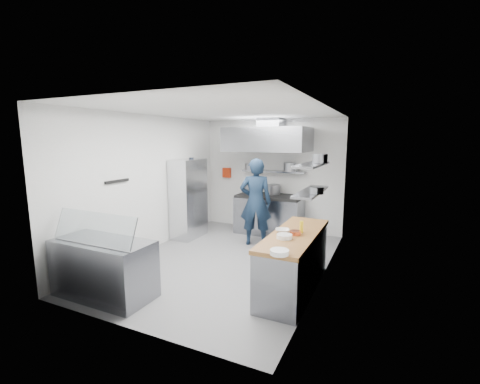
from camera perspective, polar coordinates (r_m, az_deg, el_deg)
The scene contains 35 objects.
floor at distance 6.30m, azimuth -2.36°, elevation -12.10°, with size 5.00×5.00×0.00m, color slate.
ceiling at distance 5.89m, azimuth -2.54°, elevation 14.17°, with size 5.00×5.00×0.00m, color silver.
wall_back at distance 8.22m, azimuth 5.61°, elevation 2.97°, with size 3.60×0.02×2.80m, color white.
wall_front at distance 3.93m, azimuth -19.50°, elevation -4.44°, with size 3.60×0.02×2.80m, color white.
wall_left at distance 6.95m, azimuth -15.75°, elevation 1.51°, with size 5.00×0.02×2.80m, color white.
wall_right at distance 5.36m, azimuth 14.90°, elevation -0.66°, with size 5.00×0.02×2.80m, color white.
gas_range at distance 7.98m, azimuth 5.22°, elevation -4.15°, with size 1.60×0.80×0.90m, color gray.
cooktop at distance 7.88m, azimuth 5.27°, elevation -0.75°, with size 1.57×0.78×0.06m, color black.
stock_pot_left at distance 8.21m, azimuth 1.65°, elevation 0.60°, with size 0.31×0.31×0.20m, color slate.
stock_pot_mid at distance 8.00m, azimuth 5.86°, elevation 0.47°, with size 0.37×0.37×0.24m, color slate.
over_range_shelf at distance 8.02m, azimuth 5.92°, elevation 3.67°, with size 1.60×0.30×0.04m, color gray.
shelf_pot_a at distance 8.07m, azimuth 1.79°, elevation 4.53°, with size 0.27×0.27×0.18m, color slate.
shelf_pot_b at distance 7.78m, azimuth 8.86°, elevation 4.40°, with size 0.30×0.30×0.22m, color slate.
extractor_hood at distance 7.59m, azimuth 4.98°, elevation 9.27°, with size 1.90×1.15×0.55m, color gray.
hood_duct at distance 7.82m, azimuth 5.59°, elevation 12.04°, with size 0.55×0.55×0.24m, color slate.
red_firebox at distance 8.66m, azimuth -2.36°, elevation 3.45°, with size 0.22×0.10×0.26m, color #B52A0E.
chef at distance 7.00m, azimuth 2.79°, elevation -1.80°, with size 0.70×0.46×1.91m, color #112034.
wire_rack at distance 7.65m, azimuth -9.12°, elevation -1.17°, with size 0.50×0.90×1.85m, color silver.
rack_bin_a at distance 7.68m, azimuth -9.06°, elevation -2.08°, with size 0.15×0.19×0.17m, color white.
rack_bin_b at distance 7.95m, azimuth -7.46°, elevation 1.99°, with size 0.13×0.17×0.15m, color yellow.
rack_jar at distance 7.58m, azimuth -8.63°, elevation 5.41°, with size 0.10×0.10×0.18m, color black.
knife_strip at distance 6.26m, azimuth -21.00°, elevation 1.81°, with size 0.04×0.55×0.05m, color black.
prep_counter_base at distance 5.12m, azimuth 9.60°, elevation -12.34°, with size 0.62×2.00×0.84m, color gray.
prep_counter_top at distance 4.98m, azimuth 9.74°, elevation -7.51°, with size 0.65×2.04×0.06m, color olive.
plate_stack_a at distance 4.04m, azimuth 7.02°, elevation -10.57°, with size 0.24×0.24×0.06m, color white.
plate_stack_b at distance 4.67m, azimuth 7.88°, elevation -7.82°, with size 0.22×0.22×0.06m, color white.
copper_pan at distance 4.87m, azimuth 9.81°, elevation -7.16°, with size 0.16×0.16×0.06m, color #D5623C.
squeeze_bottle at distance 4.98m, azimuth 10.87°, elevation -6.11°, with size 0.06×0.06×0.18m, color yellow.
mixing_bowl at distance 4.96m, azimuth 7.54°, elevation -6.83°, with size 0.21×0.21×0.05m, color white.
wall_shelf_lower at distance 5.09m, azimuth 12.57°, elevation 0.05°, with size 0.30×1.30×0.04m, color gray.
wall_shelf_upper at distance 5.04m, azimuth 12.74°, elevation 4.77°, with size 0.30×1.30×0.04m, color gray.
shelf_pot_c at distance 4.79m, azimuth 13.48°, elevation 0.29°, with size 0.20×0.20×0.10m, color slate.
shelf_pot_d at distance 5.13m, azimuth 14.04°, elevation 5.80°, with size 0.23×0.23×0.14m, color slate.
display_case at distance 5.25m, azimuth -23.02°, elevation -12.39°, with size 1.50×0.70×0.85m, color gray.
display_glass at distance 4.98m, azimuth -24.52°, elevation -5.84°, with size 1.47×0.02×0.45m, color silver.
Camera 1 is at (2.71, -5.21, 2.29)m, focal length 24.00 mm.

